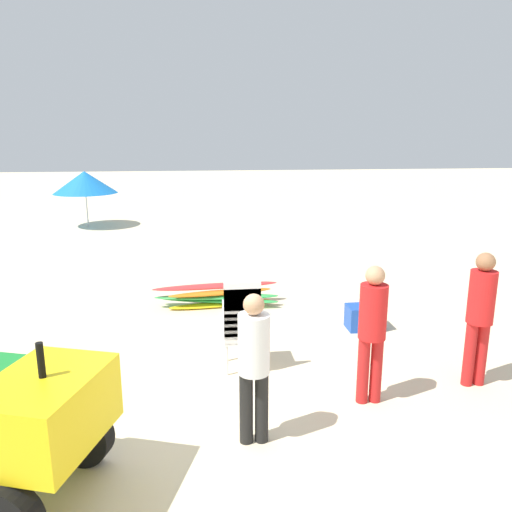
{
  "coord_description": "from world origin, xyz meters",
  "views": [
    {
      "loc": [
        0.32,
        -5.34,
        3.11
      ],
      "look_at": [
        1.23,
        2.22,
        1.25
      ],
      "focal_mm": 34.82,
      "sensor_mm": 36.0,
      "label": 1
    }
  ],
  "objects_px": {
    "surfboard_pile": "(218,296)",
    "lifeguard_near_center": "(372,326)",
    "stacked_plastic_chairs": "(242,319)",
    "beach_umbrella_left": "(85,182)",
    "lifeguard_near_left": "(254,360)",
    "cooler_box": "(365,317)",
    "lifeguard_near_right": "(480,310)"
  },
  "relations": [
    {
      "from": "surfboard_pile",
      "to": "cooler_box",
      "type": "bearing_deg",
      "value": -30.87
    },
    {
      "from": "lifeguard_near_left",
      "to": "beach_umbrella_left",
      "type": "bearing_deg",
      "value": 108.12
    },
    {
      "from": "surfboard_pile",
      "to": "beach_umbrella_left",
      "type": "height_order",
      "value": "beach_umbrella_left"
    },
    {
      "from": "lifeguard_near_center",
      "to": "surfboard_pile",
      "type": "bearing_deg",
      "value": 114.05
    },
    {
      "from": "surfboard_pile",
      "to": "beach_umbrella_left",
      "type": "xyz_separation_m",
      "value": [
        -4.13,
        8.87,
        1.34
      ]
    },
    {
      "from": "surfboard_pile",
      "to": "lifeguard_near_center",
      "type": "xyz_separation_m",
      "value": [
        1.62,
        -3.64,
        0.76
      ]
    },
    {
      "from": "lifeguard_near_center",
      "to": "beach_umbrella_left",
      "type": "xyz_separation_m",
      "value": [
        -5.75,
        12.51,
        0.58
      ]
    },
    {
      "from": "lifeguard_near_right",
      "to": "lifeguard_near_center",
      "type": "bearing_deg",
      "value": -170.54
    },
    {
      "from": "lifeguard_near_left",
      "to": "cooler_box",
      "type": "relative_size",
      "value": 2.74
    },
    {
      "from": "lifeguard_near_left",
      "to": "lifeguard_near_center",
      "type": "bearing_deg",
      "value": 23.35
    },
    {
      "from": "stacked_plastic_chairs",
      "to": "beach_umbrella_left",
      "type": "distance_m",
      "value": 12.34
    },
    {
      "from": "surfboard_pile",
      "to": "lifeguard_near_left",
      "type": "height_order",
      "value": "lifeguard_near_left"
    },
    {
      "from": "surfboard_pile",
      "to": "lifeguard_near_center",
      "type": "bearing_deg",
      "value": -65.95
    },
    {
      "from": "beach_umbrella_left",
      "to": "cooler_box",
      "type": "bearing_deg",
      "value": -57.79
    },
    {
      "from": "beach_umbrella_left",
      "to": "cooler_box",
      "type": "distance_m",
      "value": 12.22
    },
    {
      "from": "lifeguard_near_left",
      "to": "lifeguard_near_right",
      "type": "relative_size",
      "value": 0.93
    },
    {
      "from": "lifeguard_near_right",
      "to": "lifeguard_near_left",
      "type": "bearing_deg",
      "value": -163.39
    },
    {
      "from": "cooler_box",
      "to": "beach_umbrella_left",
      "type": "bearing_deg",
      "value": 122.21
    },
    {
      "from": "lifeguard_near_right",
      "to": "beach_umbrella_left",
      "type": "bearing_deg",
      "value": 120.5
    },
    {
      "from": "lifeguard_near_center",
      "to": "lifeguard_near_right",
      "type": "relative_size",
      "value": 0.97
    },
    {
      "from": "lifeguard_near_center",
      "to": "lifeguard_near_right",
      "type": "distance_m",
      "value": 1.49
    },
    {
      "from": "lifeguard_near_left",
      "to": "lifeguard_near_center",
      "type": "relative_size",
      "value": 0.96
    },
    {
      "from": "lifeguard_near_left",
      "to": "lifeguard_near_right",
      "type": "bearing_deg",
      "value": 16.61
    },
    {
      "from": "surfboard_pile",
      "to": "cooler_box",
      "type": "xyz_separation_m",
      "value": [
        2.34,
        -1.4,
        -0.01
      ]
    },
    {
      "from": "lifeguard_near_left",
      "to": "stacked_plastic_chairs",
      "type": "bearing_deg",
      "value": 89.08
    },
    {
      "from": "cooler_box",
      "to": "lifeguard_near_right",
      "type": "bearing_deg",
      "value": -69.32
    },
    {
      "from": "lifeguard_near_left",
      "to": "lifeguard_near_right",
      "type": "distance_m",
      "value": 3.05
    },
    {
      "from": "beach_umbrella_left",
      "to": "cooler_box",
      "type": "height_order",
      "value": "beach_umbrella_left"
    },
    {
      "from": "cooler_box",
      "to": "lifeguard_near_center",
      "type": "bearing_deg",
      "value": -107.87
    },
    {
      "from": "stacked_plastic_chairs",
      "to": "beach_umbrella_left",
      "type": "relative_size",
      "value": 0.6
    },
    {
      "from": "lifeguard_near_left",
      "to": "lifeguard_near_right",
      "type": "height_order",
      "value": "lifeguard_near_right"
    },
    {
      "from": "stacked_plastic_chairs",
      "to": "cooler_box",
      "type": "xyz_separation_m",
      "value": [
        2.15,
        1.26,
        -0.55
      ]
    }
  ]
}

